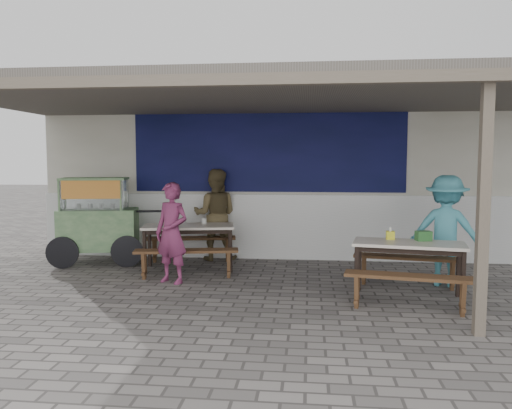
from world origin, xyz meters
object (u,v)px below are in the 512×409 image
Objects in this scene: condiment_bowl at (172,223)px; bench_left_wall at (191,243)px; donation_box at (423,236)px; table_left at (189,230)px; vendor_cart at (97,217)px; condiment_jar at (204,221)px; tissue_box at (390,235)px; bench_right_street at (409,284)px; bench_right_wall at (407,264)px; patron_wall_side at (215,215)px; table_right at (409,248)px; patron_right_table at (446,231)px; bench_left_street at (187,256)px; patron_street_side at (172,233)px.

bench_left_wall is at bearing 73.74° from condiment_bowl.
table_left is at bearing 160.35° from donation_box.
vendor_cart reaches higher than table_left.
tissue_box is at bearing -26.26° from condiment_jar.
bench_right_street is 5.46m from vendor_cart.
bench_right_wall is at bearing -12.77° from condiment_bowl.
table_right is at bearing 139.77° from patron_wall_side.
condiment_bowl is (-0.17, -0.59, 0.43)m from bench_left_wall.
patron_right_table is (3.99, -0.66, 0.13)m from table_left.
tissue_box is at bearing 106.24° from bench_right_street.
table_left is 0.72m from bench_left_wall.
patron_wall_side is (0.17, 1.49, 0.49)m from bench_left_street.
bench_right_wall is 0.96× the size of patron_right_table.
table_left is 0.31m from condiment_bowl.
bench_right_street is 0.85× the size of vendor_cart.
bench_right_street is at bearing 3.16° from patron_street_side.
vendor_cart is 5.04m from tissue_box.
vendor_cart is 5.47m from donation_box.
table_left is 0.96× the size of patron_wall_side.
vendor_cart is 19.25× the size of condiment_jar.
table_left is 8.13× the size of donation_box.
bench_right_wall is 0.68m from tissue_box.
bench_left_wall is at bearing 3.96° from patron_right_table.
tissue_box is at bearing -39.73° from bench_left_wall.
bench_left_wall is 17.23× the size of condiment_jar.
vendor_cart is at bearing 178.06° from bench_right_wall.
bench_right_street is (3.20, -2.03, -0.33)m from table_left.
vendor_cart is 16.37× the size of tissue_box.
patron_wall_side is (-2.92, 2.89, 0.50)m from bench_right_street.
patron_street_side is at bearing -47.66° from vendor_cart.
bench_right_wall is at bearing 103.68° from donation_box.
bench_right_wall is 3.41m from condiment_jar.
donation_box reaches higher than bench_right_street.
condiment_jar is at bearing 100.65° from patron_street_side.
patron_street_side reaches higher than table_left.
vendor_cart is 1.09× the size of patron_wall_side.
bench_left_wall is 4.14m from donation_box.
patron_wall_side is 8.49× the size of donation_box.
patron_street_side is at bearing 76.50° from patron_wall_side.
vendor_cart reaches higher than donation_box.
donation_box reaches higher than table_left.
table_right is 13.63× the size of tissue_box.
tissue_box is at bearing -119.37° from bench_right_wall.
patron_right_table is 7.92× the size of condiment_bowl.
table_right is at bearing -41.28° from bench_left_wall.
table_right is (3.31, -1.42, -0.00)m from table_left.
bench_left_street is at bearing -58.86° from condiment_bowl.
vendor_cart is (-5.14, 1.09, 0.49)m from bench_right_wall.
condiment_jar reaches higher than table_left.
patron_street_side is 4.03m from patron_right_table.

